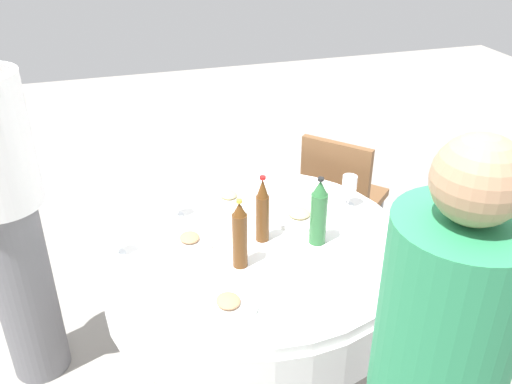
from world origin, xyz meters
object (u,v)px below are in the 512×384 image
object	(u,v)px
wine_glass_front	(176,196)
chair_south	(340,193)
person_inner	(5,213)
plate_east	(299,216)
wine_glass_rear	(349,185)
bottle_green_north	(319,213)
plate_near	(228,304)
dining_table	(256,267)
plate_mid	(229,197)
bottle_brown_west	(262,211)
plate_left	(190,240)
wine_glass_south	(115,233)
bottle_brown_inner	(240,236)

from	to	relation	value
wine_glass_front	chair_south	xyz separation A→B (m)	(-0.34, 0.98, -0.33)
chair_south	person_inner	bearing A→B (deg)	-121.21
wine_glass_front	plate_east	xyz separation A→B (m)	(0.18, 0.52, -0.09)
wine_glass_rear	chair_south	world-z (taller)	wine_glass_rear
bottle_green_north	plate_near	distance (m)	0.56
plate_east	chair_south	xyz separation A→B (m)	(-0.52, 0.46, -0.23)
dining_table	plate_mid	bearing A→B (deg)	-175.47
bottle_brown_west	plate_mid	size ratio (longest dim) A/B	1.50
person_inner	bottle_green_north	bearing A→B (deg)	-91.05
plate_left	person_inner	bearing A→B (deg)	-109.11
bottle_green_north	wine_glass_front	xyz separation A→B (m)	(-0.38, -0.53, -0.04)
bottle_green_north	wine_glass_rear	size ratio (longest dim) A/B	1.99
plate_left	chair_south	distance (m)	1.15
bottle_green_north	chair_south	distance (m)	0.93
dining_table	plate_east	world-z (taller)	plate_east
plate_east	bottle_green_north	bearing A→B (deg)	1.78
bottle_brown_west	plate_mid	xyz separation A→B (m)	(-0.37, -0.05, -0.13)
wine_glass_south	chair_south	world-z (taller)	wine_glass_south
bottle_brown_inner	wine_glass_rear	bearing A→B (deg)	116.79
bottle_green_north	plate_near	bearing A→B (deg)	-57.65
chair_south	wine_glass_rear	bearing A→B (deg)	-64.51
dining_table	plate_mid	distance (m)	0.40
wine_glass_south	plate_left	xyz separation A→B (m)	(0.00, 0.29, -0.09)
wine_glass_front	bottle_brown_west	bearing A→B (deg)	46.53
bottle_brown_inner	plate_near	xyz separation A→B (m)	(0.23, -0.11, -0.13)
wine_glass_south	plate_near	distance (m)	0.57
bottle_brown_west	dining_table	bearing A→B (deg)	-120.16
bottle_brown_west	plate_near	distance (m)	0.46
bottle_brown_west	wine_glass_south	size ratio (longest dim) A/B	2.14
person_inner	wine_glass_rear	bearing A→B (deg)	-79.19
wine_glass_front	plate_east	size ratio (longest dim) A/B	0.57
wine_glass_front	bottle_brown_inner	bearing A→B (deg)	21.54
wine_glass_south	person_inner	size ratio (longest dim) A/B	0.09
wine_glass_rear	plate_mid	world-z (taller)	wine_glass_rear
wine_glass_front	chair_south	size ratio (longest dim) A/B	0.16
plate_left	plate_mid	world-z (taller)	same
plate_near	chair_south	bearing A→B (deg)	137.93
bottle_brown_inner	bottle_brown_west	bearing A→B (deg)	137.16
dining_table	plate_east	size ratio (longest dim) A/B	5.29
dining_table	plate_near	size ratio (longest dim) A/B	6.10
plate_east	plate_left	bearing A→B (deg)	-83.90
chair_south	plate_mid	bearing A→B (deg)	-111.88
plate_near	plate_mid	distance (m)	0.77
bottle_green_north	wine_glass_south	size ratio (longest dim) A/B	2.15
wine_glass_rear	wine_glass_front	bearing A→B (deg)	-100.03
wine_glass_front	person_inner	xyz separation A→B (m)	(-0.02, -0.71, 0.02)
plate_mid	person_inner	size ratio (longest dim) A/B	0.12
plate_east	person_inner	distance (m)	1.25
bottle_brown_inner	wine_glass_south	world-z (taller)	bottle_brown_inner
chair_south	bottle_brown_west	bearing A→B (deg)	-88.38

